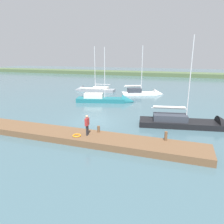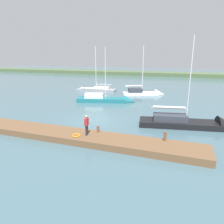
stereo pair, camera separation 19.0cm
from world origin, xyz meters
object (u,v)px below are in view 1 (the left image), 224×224
Objects in this scene: mooring_post_near at (166,136)px; person_on_dock at (87,124)px; mooring_post_far at (99,129)px; sailboat_mid_channel at (195,125)px; life_ring_buoy at (77,135)px; sailboat_near_dock at (91,90)px; sailboat_far_right at (108,100)px; sailboat_behind_pier at (145,93)px.

person_on_dock reaches higher than mooring_post_near.
mooring_post_far is 9.46m from sailboat_mid_channel.
mooring_post_near reaches higher than life_ring_buoy.
person_on_dock is (-9.86, 22.27, 1.33)m from sailboat_near_dock.
life_ring_buoy is at bearing -93.90° from sailboat_far_right.
life_ring_buoy is (6.64, 1.38, -0.30)m from mooring_post_near.
sailboat_far_right is 0.92× the size of sailboat_mid_channel.
person_on_dock reaches higher than mooring_post_far.
sailboat_near_dock is (6.42, -8.05, -0.12)m from sailboat_far_right.
person_on_dock is at bearing -145.88° from life_ring_buoy.
mooring_post_near is at bearing 180.00° from mooring_post_far.
mooring_post_far is 23.78m from sailboat_near_dock.
sailboat_behind_pier is at bearing -95.08° from person_on_dock.
sailboat_mid_channel is at bearing -86.08° from sailboat_behind_pier.
sailboat_near_dock is at bearing -63.95° from mooring_post_far.
mooring_post_far is 13.91m from sailboat_far_right.
sailboat_far_right is (2.75, -14.69, -0.32)m from life_ring_buoy.
sailboat_near_dock is (10.52, -0.49, -0.11)m from sailboat_behind_pier.
sailboat_behind_pier is 5.54× the size of person_on_dock.
life_ring_buoy is at bearing -115.78° from sailboat_behind_pier.
life_ring_buoy is 0.07× the size of sailboat_mid_channel.
sailboat_far_right is 14.68m from person_on_dock.
person_on_dock is at bearing -151.73° from sailboat_mid_channel.
sailboat_near_dock reaches higher than person_on_dock.
person_on_dock is (0.66, 21.78, 1.22)m from sailboat_behind_pier.
mooring_post_far is 1.89m from life_ring_buoy.
sailboat_near_dock is at bearing -53.49° from mooring_post_near.
life_ring_buoy is at bearing 30.76° from person_on_dock.
sailboat_near_dock is (9.17, -22.74, -0.44)m from life_ring_buoy.
mooring_post_near is 21.53m from sailboat_behind_pier.
mooring_post_far is 0.06× the size of sailboat_behind_pier.
life_ring_buoy is 0.40× the size of person_on_dock.
mooring_post_near reaches higher than mooring_post_far.
sailboat_mid_channel reaches higher than mooring_post_far.
sailboat_near_dock is (18.03, -15.74, -0.05)m from sailboat_mid_channel.
person_on_dock is at bearing 8.76° from mooring_post_near.
life_ring_buoy is 11.30m from sailboat_mid_channel.
sailboat_far_right is 8.60m from sailboat_behind_pier.
sailboat_mid_channel is (-7.52, 15.25, -0.06)m from sailboat_behind_pier.
mooring_post_near is at bearing -168.22° from life_ring_buoy.
person_on_dock is (-0.69, -0.47, 0.89)m from life_ring_buoy.
sailboat_behind_pier is (5.29, -20.86, -0.63)m from mooring_post_near.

